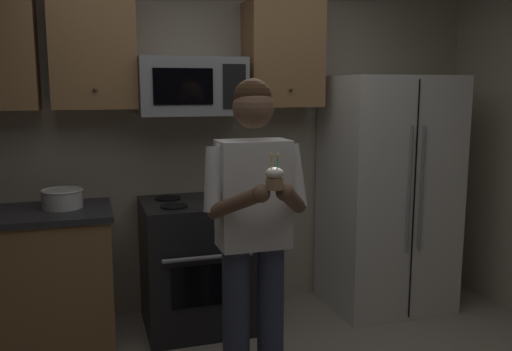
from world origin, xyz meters
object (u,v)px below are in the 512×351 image
Objects in this scene: oven_range at (198,264)px; person at (254,223)px; microwave at (191,86)px; cupcake at (274,178)px; bowl_large_white at (62,198)px; refrigerator at (387,193)px.

oven_range is 0.53× the size of person.
microwave is 4.26× the size of cupcake.
cupcake reaches higher than oven_range.
microwave is 1.33m from person.
person is 0.44m from cupcake.
person reaches higher than cupcake.
bowl_large_white is (-0.89, 0.06, 0.52)m from oven_range.
cupcake is at bearing -84.79° from oven_range.
cupcake is at bearing -85.22° from microwave.
refrigerator is at bearing 42.70° from cupcake.
microwave is at bearing 173.97° from refrigerator.
microwave is 0.41× the size of refrigerator.
person is (1.01, -1.05, 0.01)m from bowl_large_white.
bowl_large_white is at bearing -176.48° from microwave.
bowl_large_white is 1.57× the size of cupcake.
oven_range is 1.56m from cupcake.
microwave is at bearing 89.98° from oven_range.
person is at bearing -83.80° from microwave.
oven_range is 1.04m from bowl_large_white.
microwave reaches higher than cupcake.
refrigerator reaches higher than oven_range.
person is at bearing -145.61° from refrigerator.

